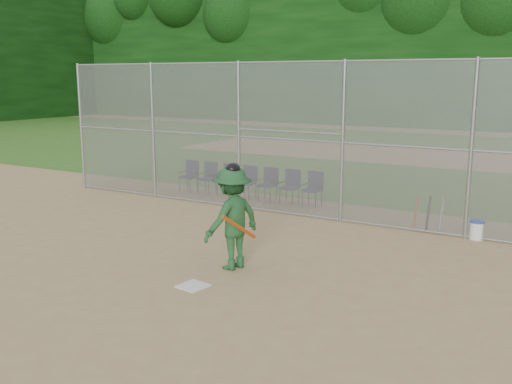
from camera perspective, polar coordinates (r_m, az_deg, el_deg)
The scene contains 16 objects.
ground at distance 10.78m, azimuth -6.77°, elevation -8.03°, with size 100.00×100.00×0.00m, color tan.
grass_strip at distance 27.04m, azimuth 16.81°, elevation 3.35°, with size 100.00×100.00×0.00m, color #32641E.
dirt_patch_far at distance 27.04m, azimuth 16.81°, elevation 3.36°, with size 24.00×24.00×0.00m, color tan.
backstop_fence at distance 14.55m, azimuth 4.99°, elevation 5.43°, with size 16.09×0.09×4.00m.
treeline at distance 28.82m, azimuth 18.43°, elevation 14.69°, with size 81.00×60.00×11.00m.
home_plate at distance 10.10m, azimuth -6.29°, elevation -9.32°, with size 0.46×0.46×0.02m, color silver.
batter_at_plate at distance 10.71m, azimuth -2.39°, elevation -2.60°, with size 1.09×1.45×2.03m.
water_cooler at distance 13.73m, azimuth 21.22°, elevation -3.52°, with size 0.34×0.34×0.43m.
spare_bats at distance 14.02m, azimuth 16.84°, elevation -2.12°, with size 0.66×0.35×0.83m.
chair_0 at distance 18.29m, azimuth -6.78°, elevation 1.60°, with size 0.54×0.52×0.96m, color #12113E, non-canonical shape.
chair_1 at distance 17.87m, azimuth -4.93°, elevation 1.40°, with size 0.54×0.52×0.96m, color #12113E, non-canonical shape.
chair_2 at distance 17.47m, azimuth -2.99°, elevation 1.20°, with size 0.54×0.52×0.96m, color #12113E, non-canonical shape.
chair_3 at distance 17.09m, azimuth -0.96°, elevation 0.98°, with size 0.54×0.52×0.96m, color #12113E, non-canonical shape.
chair_4 at distance 16.73m, azimuth 1.15°, elevation 0.76°, with size 0.54×0.52×0.96m, color #12113E, non-canonical shape.
chair_5 at distance 16.40m, azimuth 3.36°, elevation 0.52°, with size 0.54×0.52×0.96m, color #12113E, non-canonical shape.
chair_6 at distance 16.09m, azimuth 5.65°, elevation 0.27°, with size 0.54×0.52×0.96m, color #12113E, non-canonical shape.
Camera 1 is at (6.17, -8.09, 3.58)m, focal length 40.00 mm.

